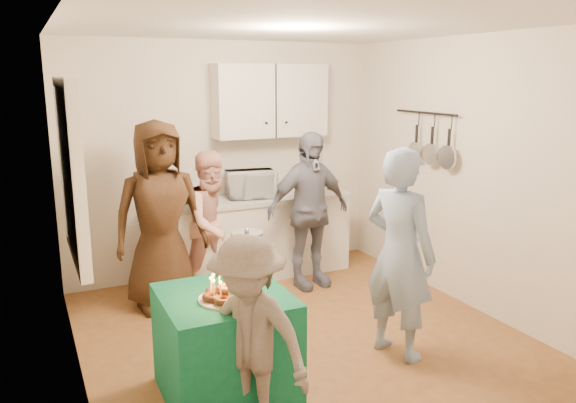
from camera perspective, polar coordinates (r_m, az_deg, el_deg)
name	(u,v)px	position (r m, az deg, el deg)	size (l,w,h in m)	color
floor	(306,340)	(4.98, 1.79, -13.84)	(4.00, 4.00, 0.00)	brown
ceiling	(308,25)	(4.48, 2.03, 17.50)	(4.00, 4.00, 0.00)	white
back_wall	(225,160)	(6.37, -6.44, 4.25)	(3.60, 3.60, 0.00)	silver
left_wall	(71,215)	(4.07, -21.23, -1.30)	(4.00, 4.00, 0.00)	silver
right_wall	(475,175)	(5.60, 18.49, 2.53)	(4.00, 4.00, 0.00)	silver
window_night	(68,172)	(4.32, -21.43, 2.83)	(0.04, 1.00, 1.20)	black
counter	(252,239)	(6.35, -3.64, -3.77)	(2.20, 0.58, 0.86)	white
countertop	(252,199)	(6.23, -3.70, 0.24)	(2.24, 0.62, 0.05)	beige
upper_cabinet	(270,101)	(6.35, -1.80, 10.19)	(1.30, 0.30, 0.80)	white
pot_rack	(423,137)	(6.03, 13.52, 6.39)	(0.12, 1.00, 0.60)	black
microwave	(251,184)	(6.20, -3.78, 1.78)	(0.53, 0.36, 0.29)	white
party_table	(225,345)	(4.07, -6.38, -14.31)	(0.85, 0.85, 0.76)	#0F633F
donut_cake	(226,287)	(3.79, -6.29, -8.62)	(0.38, 0.38, 0.18)	#381C0C
punch_jar	(247,257)	(4.12, -4.15, -5.66)	(0.22, 0.22, 0.34)	red
man_birthday	(400,254)	(4.52, 11.27, -5.24)	(0.62, 0.41, 1.70)	#93ADD6
woman_back_left	(160,216)	(5.49, -12.89, -1.43)	(0.90, 0.58, 1.83)	brown
woman_back_center	(214,224)	(5.78, -7.51, -2.25)	(0.73, 0.57, 1.49)	#E88379
woman_back_right	(309,210)	(5.92, 2.11, -0.91)	(0.98, 0.41, 1.67)	black
child_near_left	(248,338)	(3.54, -4.04, -13.67)	(0.84, 0.49, 1.31)	#655851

